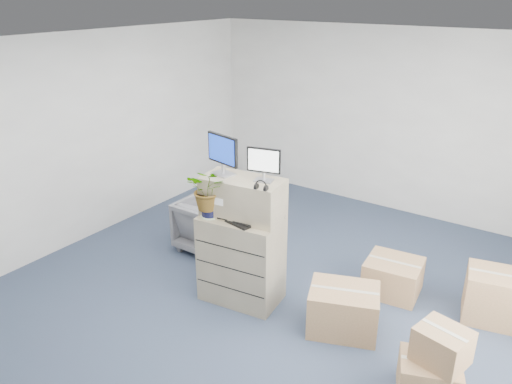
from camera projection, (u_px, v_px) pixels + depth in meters
ground at (258, 310)px, 5.50m from camera, size 7.00×7.00×0.00m
wall_back at (388, 121)px, 7.63m from camera, size 6.00×0.02×2.80m
filing_cabinet_lower at (241, 259)px, 5.54m from camera, size 0.93×0.64×1.01m
filing_cabinet_upper at (243, 197)px, 5.30m from camera, size 0.92×0.54×0.43m
monitor_left at (223, 152)px, 5.24m from camera, size 0.44×0.21×0.44m
monitor_right at (264, 163)px, 5.07m from camera, size 0.36×0.18×0.36m
headphones at (261, 186)px, 4.92m from camera, size 0.13×0.03×0.13m
keyboard at (236, 220)px, 5.26m from camera, size 0.48×0.27×0.02m
mouse at (265, 226)px, 5.11m from camera, size 0.11×0.09×0.03m
water_bottle at (250, 206)px, 5.29m from camera, size 0.08×0.08×0.27m
phone_dock at (235, 211)px, 5.39m from camera, size 0.07×0.06×0.14m
external_drive at (274, 216)px, 5.32m from camera, size 0.21×0.17×0.06m
tissue_box at (272, 211)px, 5.27m from camera, size 0.24×0.13×0.09m
potted_plant at (209, 195)px, 5.27m from camera, size 0.50×0.54×0.45m
office_chair at (211, 222)px, 6.67m from camera, size 0.77×0.72×0.78m
cardboard_boxes at (423, 307)px, 5.12m from camera, size 2.17×2.11×0.68m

